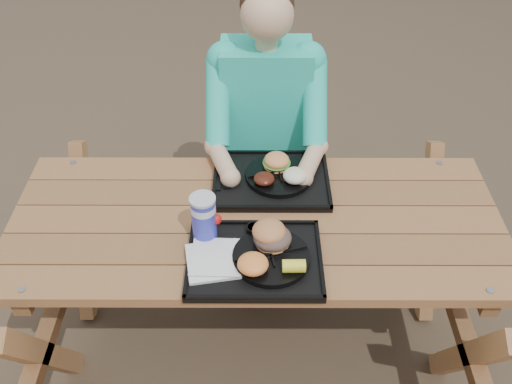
{
  "coord_description": "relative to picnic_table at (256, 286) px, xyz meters",
  "views": [
    {
      "loc": [
        0.0,
        -1.52,
        2.17
      ],
      "look_at": [
        0.0,
        0.0,
        0.88
      ],
      "focal_mm": 40.0,
      "sensor_mm": 36.0,
      "label": 1
    }
  ],
  "objects": [
    {
      "name": "mac_cheese",
      "position": [
        -0.01,
        -0.28,
        0.44
      ],
      "size": [
        0.1,
        0.1,
        0.05
      ],
      "primitive_type": "ellipsoid",
      "color": "#FF9A43",
      "rests_on": "plate_near"
    },
    {
      "name": "potato_salad",
      "position": [
        0.15,
        0.17,
        0.44
      ],
      "size": [
        0.09,
        0.09,
        0.05
      ],
      "primitive_type": "ellipsoid",
      "color": "#F2EDCD",
      "rests_on": "plate_far"
    },
    {
      "name": "condiment_bbq",
      "position": [
        -0.01,
        -0.09,
        0.41
      ],
      "size": [
        0.05,
        0.05,
        0.03
      ],
      "primitive_type": "cylinder",
      "color": "black",
      "rests_on": "tray_near"
    },
    {
      "name": "diner",
      "position": [
        0.04,
        0.61,
        0.27
      ],
      "size": [
        0.48,
        0.84,
        1.28
      ],
      "primitive_type": null,
      "color": "teal",
      "rests_on": "ground"
    },
    {
      "name": "napkin_stack",
      "position": [
        -0.14,
        -0.23,
        0.4
      ],
      "size": [
        0.2,
        0.2,
        0.02
      ],
      "primitive_type": "cube",
      "rotation": [
        0.0,
        0.0,
        0.18
      ],
      "color": "white",
      "rests_on": "tray_near"
    },
    {
      "name": "tray_near",
      "position": [
        -0.0,
        -0.21,
        0.39
      ],
      "size": [
        0.45,
        0.35,
        0.02
      ],
      "primitive_type": "cube",
      "color": "black",
      "rests_on": "picnic_table"
    },
    {
      "name": "burger",
      "position": [
        0.08,
        0.26,
        0.46
      ],
      "size": [
        0.1,
        0.1,
        0.09
      ],
      "primitive_type": null,
      "color": "#E99052",
      "rests_on": "plate_far"
    },
    {
      "name": "sandwich",
      "position": [
        0.06,
        -0.16,
        0.48
      ],
      "size": [
        0.12,
        0.12,
        0.12
      ],
      "primitive_type": null,
      "color": "#C77B46",
      "rests_on": "plate_near"
    },
    {
      "name": "ground",
      "position": [
        0.0,
        0.0,
        -0.38
      ],
      "size": [
        60.0,
        60.0,
        0.0
      ],
      "primitive_type": "plane",
      "color": "#999999",
      "rests_on": "ground"
    },
    {
      "name": "baked_beans",
      "position": [
        0.03,
        0.16,
        0.43
      ],
      "size": [
        0.08,
        0.08,
        0.04
      ],
      "primitive_type": "ellipsoid",
      "color": "#49190E",
      "rests_on": "plate_far"
    },
    {
      "name": "picnic_table",
      "position": [
        0.0,
        0.0,
        0.0
      ],
      "size": [
        1.8,
        1.49,
        0.75
      ],
      "primitive_type": null,
      "color": "#999999",
      "rests_on": "ground"
    },
    {
      "name": "corn_cob",
      "position": [
        0.12,
        -0.29,
        0.44
      ],
      "size": [
        0.08,
        0.08,
        0.04
      ],
      "primitive_type": null,
      "rotation": [
        0.0,
        0.0,
        0.02
      ],
      "color": "#FFF535",
      "rests_on": "plate_near"
    },
    {
      "name": "cutlery_far",
      "position": [
        -0.12,
        0.22,
        0.4
      ],
      "size": [
        0.04,
        0.16,
        0.01
      ],
      "primitive_type": "cube",
      "rotation": [
        0.0,
        0.0,
        0.08
      ],
      "color": "black",
      "rests_on": "tray_far"
    },
    {
      "name": "condiment_mustard",
      "position": [
        0.05,
        -0.09,
        0.41
      ],
      "size": [
        0.05,
        0.05,
        0.03
      ],
      "primitive_type": "cylinder",
      "color": "gold",
      "rests_on": "tray_near"
    },
    {
      "name": "plate_near",
      "position": [
        0.05,
        -0.22,
        0.41
      ],
      "size": [
        0.26,
        0.26,
        0.02
      ],
      "primitive_type": "cylinder",
      "color": "black",
      "rests_on": "tray_near"
    },
    {
      "name": "soda_cup",
      "position": [
        -0.18,
        -0.11,
        0.48
      ],
      "size": [
        0.08,
        0.08,
        0.17
      ],
      "primitive_type": "cylinder",
      "color": "#171FAF",
      "rests_on": "tray_near"
    },
    {
      "name": "tray_far",
      "position": [
        0.06,
        0.21,
        0.39
      ],
      "size": [
        0.45,
        0.35,
        0.02
      ],
      "primitive_type": "cube",
      "color": "black",
      "rests_on": "picnic_table"
    },
    {
      "name": "plate_far",
      "position": [
        0.09,
        0.22,
        0.41
      ],
      "size": [
        0.26,
        0.26,
        0.02
      ],
      "primitive_type": "cylinder",
      "color": "black",
      "rests_on": "tray_far"
    }
  ]
}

